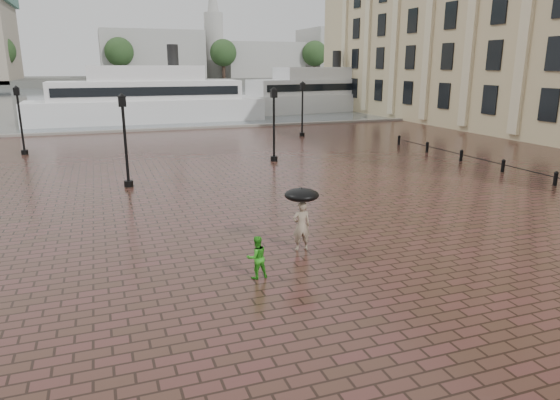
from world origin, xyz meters
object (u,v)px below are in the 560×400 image
ferry_near (148,99)px  ferry_far (318,93)px  child_pedestrian (257,257)px  street_lamps (191,121)px  adult_pedestrian (301,226)px

ferry_near → ferry_far: (22.07, 5.37, -0.08)m
child_pedestrian → ferry_near: (1.21, 42.50, 1.76)m
ferry_far → ferry_near: bearing=-176.0°
street_lamps → child_pedestrian: (-1.80, -20.13, -1.71)m
street_lamps → child_pedestrian: 20.28m
adult_pedestrian → ferry_far: (21.28, 46.25, 1.48)m
street_lamps → ferry_near: 22.37m
adult_pedestrian → child_pedestrian: (-2.00, -1.62, -0.20)m
child_pedestrian → ferry_far: bearing=-120.7°
street_lamps → ferry_near: (-0.59, 22.37, 0.05)m
street_lamps → ferry_near: bearing=91.5°
ferry_near → adult_pedestrian: bearing=-89.2°
street_lamps → ferry_near: size_ratio=0.89×
street_lamps → child_pedestrian: street_lamps is taller
street_lamps → adult_pedestrian: street_lamps is taller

